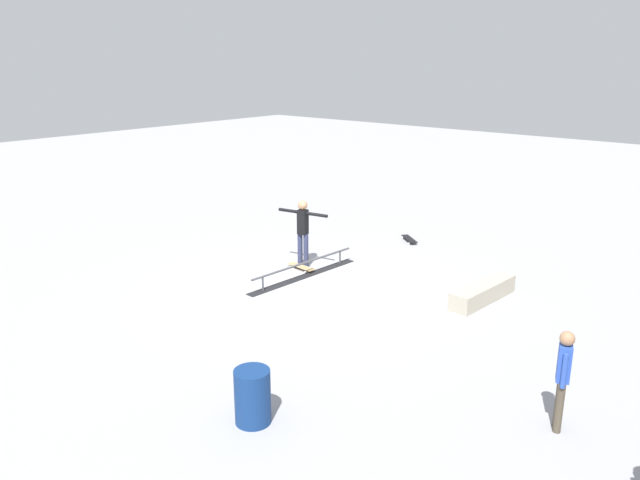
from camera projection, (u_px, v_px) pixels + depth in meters
ground_plane at (308, 287)px, 13.96m from camera, size 60.00×60.00×0.00m
grind_rail at (304, 270)px, 14.54m from camera, size 3.36×0.42×0.37m
skate_ledge at (483, 292)px, 13.10m from camera, size 1.98×0.59×0.38m
skater_main at (303, 229)px, 14.98m from camera, size 0.31×1.35×1.68m
skateboard_main at (301, 267)px, 15.05m from camera, size 0.31×0.81×0.09m
bystander_blue_shirt at (563, 375)px, 8.41m from camera, size 0.33×0.23×1.48m
loose_skateboard_black at (409, 239)px, 17.33m from camera, size 0.64×0.76×0.09m
trash_bin at (253, 396)px, 8.70m from camera, size 0.52×0.52×0.81m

